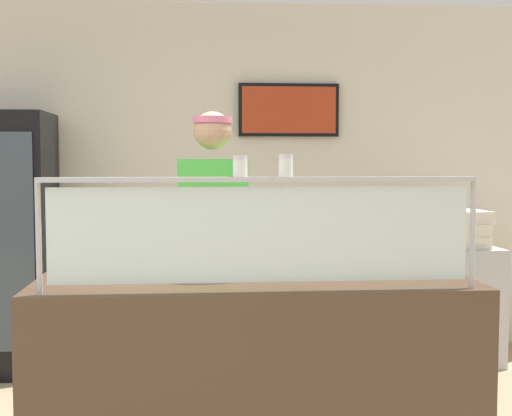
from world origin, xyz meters
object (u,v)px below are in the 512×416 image
at_px(pepper_flake_shaker, 286,167).
at_px(pizza_box_stack, 449,228).
at_px(pizza_server, 196,269).
at_px(parmesan_shaker, 240,168).
at_px(pizza_tray, 202,272).
at_px(worker_figure, 214,248).
at_px(drink_fridge, 5,243).

bearing_deg(pepper_flake_shaker, pizza_box_stack, 55.04).
bearing_deg(pizza_server, pepper_flake_shaker, -33.11).
bearing_deg(parmesan_shaker, pizza_tray, 110.48).
relative_size(parmesan_shaker, pepper_flake_shaker, 0.95).
distance_m(worker_figure, drink_fridge, 1.87).
height_order(worker_figure, drink_fridge, drink_fridge).
height_order(pizza_tray, parmesan_shaker, parmesan_shaker).
xyz_separation_m(pepper_flake_shaker, worker_figure, (-0.27, 0.99, -0.46)).
height_order(parmesan_shaker, worker_figure, worker_figure).
distance_m(pizza_tray, pepper_flake_shaker, 0.73).
bearing_deg(pizza_tray, pepper_flake_shaker, -50.24).
bearing_deg(worker_figure, pizza_server, -99.35).
bearing_deg(pepper_flake_shaker, drink_fridge, 128.27).
bearing_deg(drink_fridge, pizza_box_stack, -0.79).
relative_size(pizza_tray, worker_figure, 0.27).
bearing_deg(pizza_server, pizza_tray, 47.55).
height_order(parmesan_shaker, drink_fridge, drink_fridge).
height_order(pepper_flake_shaker, pizza_box_stack, pepper_flake_shaker).
distance_m(pizza_tray, drink_fridge, 2.23).
xyz_separation_m(pizza_tray, drink_fridge, (-1.37, 1.76, -0.05)).
height_order(parmesan_shaker, pizza_box_stack, parmesan_shaker).
relative_size(pizza_tray, pizza_box_stack, 0.90).
xyz_separation_m(parmesan_shaker, pepper_flake_shaker, (0.19, -0.00, 0.00)).
height_order(pepper_flake_shaker, worker_figure, worker_figure).
relative_size(pepper_flake_shaker, worker_figure, 0.05).
relative_size(parmesan_shaker, pizza_box_stack, 0.17).
bearing_deg(parmesan_shaker, pizza_box_stack, 51.78).
relative_size(pizza_server, pepper_flake_shaker, 3.01).
xyz_separation_m(worker_figure, drink_fridge, (-1.44, 1.18, -0.09)).
relative_size(worker_figure, pizza_box_stack, 3.36).
bearing_deg(drink_fridge, pizza_tray, -52.09).
bearing_deg(pizza_tray, parmesan_shaker, -69.52).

